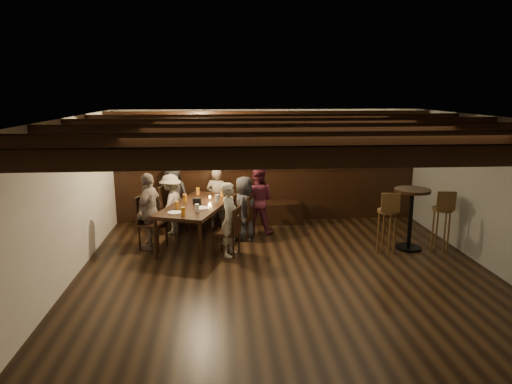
{
  "coord_description": "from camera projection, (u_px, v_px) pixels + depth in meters",
  "views": [
    {
      "loc": [
        -0.99,
        -6.19,
        2.79
      ],
      "look_at": [
        -0.41,
        1.3,
        1.11
      ],
      "focal_mm": 32.0,
      "sensor_mm": 36.0,
      "label": 1
    }
  ],
  "objects": [
    {
      "name": "person_right_far",
      "position": [
        230.0,
        219.0,
        7.76
      ],
      "size": [
        0.44,
        0.54,
        1.28
      ],
      "primitive_type": "imported",
      "rotation": [
        0.0,
        0.0,
        1.24
      ],
      "color": "gray",
      "rests_on": "floor"
    },
    {
      "name": "bar_stool_right",
      "position": [
        441.0,
        228.0,
        8.02
      ],
      "size": [
        0.36,
        0.38,
        1.12
      ],
      "rotation": [
        0.0,
        0.0,
        -0.19
      ],
      "color": "#3A2612",
      "rests_on": "floor"
    },
    {
      "name": "person_bench_right",
      "position": [
        258.0,
        200.0,
        9.0
      ],
      "size": [
        0.78,
        0.69,
        1.35
      ],
      "primitive_type": "imported",
      "rotation": [
        0.0,
        0.0,
        2.82
      ],
      "color": "#591E2E",
      "rests_on": "floor"
    },
    {
      "name": "plate_near",
      "position": [
        175.0,
        213.0,
        7.72
      ],
      "size": [
        0.24,
        0.24,
        0.01
      ],
      "primitive_type": "cylinder",
      "color": "white",
      "rests_on": "dining_table"
    },
    {
      "name": "pint_g",
      "position": [
        183.0,
        211.0,
        7.56
      ],
      "size": [
        0.07,
        0.07,
        0.14
      ],
      "primitive_type": "cylinder",
      "color": "#BF7219",
      "rests_on": "dining_table"
    },
    {
      "name": "chair_left_near",
      "position": [
        173.0,
        219.0,
        9.05
      ],
      "size": [
        0.56,
        0.56,
        0.96
      ],
      "rotation": [
        0.0,
        0.0,
        -1.9
      ],
      "color": "black",
      "rests_on": "floor"
    },
    {
      "name": "chair_right_near",
      "position": [
        243.0,
        226.0,
        8.71
      ],
      "size": [
        0.5,
        0.5,
        0.87
      ],
      "rotation": [
        0.0,
        0.0,
        1.24
      ],
      "color": "black",
      "rests_on": "floor"
    },
    {
      "name": "person_right_near",
      "position": [
        244.0,
        208.0,
        8.62
      ],
      "size": [
        0.56,
        0.69,
        1.22
      ],
      "primitive_type": "imported",
      "rotation": [
        0.0,
        0.0,
        1.24
      ],
      "color": "#2C2B2E",
      "rests_on": "floor"
    },
    {
      "name": "person_bench_centre",
      "position": [
        217.0,
        198.0,
        9.37
      ],
      "size": [
        0.53,
        0.43,
        1.25
      ],
      "primitive_type": "imported",
      "rotation": [
        0.0,
        0.0,
        2.82
      ],
      "color": "gray",
      "rests_on": "floor"
    },
    {
      "name": "high_top_table",
      "position": [
        411.0,
        210.0,
        8.06
      ],
      "size": [
        0.62,
        0.62,
        1.1
      ],
      "color": "black",
      "rests_on": "floor"
    },
    {
      "name": "pint_b",
      "position": [
        222.0,
        193.0,
        8.88
      ],
      "size": [
        0.07,
        0.07,
        0.14
      ],
      "primitive_type": "cylinder",
      "color": "#BF7219",
      "rests_on": "dining_table"
    },
    {
      "name": "dining_table",
      "position": [
        198.0,
        207.0,
        8.36
      ],
      "size": [
        1.51,
        2.21,
        0.76
      ],
      "rotation": [
        0.0,
        0.0,
        -0.33
      ],
      "color": "black",
      "rests_on": "floor"
    },
    {
      "name": "plate_far",
      "position": [
        201.0,
        208.0,
        8.02
      ],
      "size": [
        0.24,
        0.24,
        0.01
      ],
      "primitive_type": "cylinder",
      "color": "white",
      "rests_on": "dining_table"
    },
    {
      "name": "room",
      "position": [
        259.0,
        183.0,
        8.61
      ],
      "size": [
        7.0,
        7.0,
        7.0
      ],
      "color": "black",
      "rests_on": "ground"
    },
    {
      "name": "chair_left_far",
      "position": [
        152.0,
        232.0,
        8.19
      ],
      "size": [
        0.56,
        0.56,
        0.97
      ],
      "rotation": [
        0.0,
        0.0,
        -1.9
      ],
      "color": "black",
      "rests_on": "floor"
    },
    {
      "name": "pint_e",
      "position": [
        177.0,
        205.0,
        7.96
      ],
      "size": [
        0.07,
        0.07,
        0.14
      ],
      "primitive_type": "cylinder",
      "color": "#BF7219",
      "rests_on": "dining_table"
    },
    {
      "name": "person_bench_left",
      "position": [
        173.0,
        195.0,
        9.43
      ],
      "size": [
        0.76,
        0.61,
        1.34
      ],
      "primitive_type": "imported",
      "rotation": [
        0.0,
        0.0,
        2.82
      ],
      "color": "#28272A",
      "rests_on": "floor"
    },
    {
      "name": "person_left_far",
      "position": [
        149.0,
        211.0,
        8.11
      ],
      "size": [
        0.58,
        0.88,
        1.38
      ],
      "primitive_type": "imported",
      "rotation": [
        0.0,
        0.0,
        -1.9
      ],
      "color": "gray",
      "rests_on": "floor"
    },
    {
      "name": "pint_a",
      "position": [
        198.0,
        191.0,
        9.06
      ],
      "size": [
        0.07,
        0.07,
        0.14
      ],
      "primitive_type": "cylinder",
      "color": "#BF7219",
      "rests_on": "dining_table"
    },
    {
      "name": "pint_d",
      "position": [
        217.0,
        198.0,
        8.45
      ],
      "size": [
        0.07,
        0.07,
        0.14
      ],
      "primitive_type": "cylinder",
      "color": "silver",
      "rests_on": "dining_table"
    },
    {
      "name": "condiment_caddy",
      "position": [
        197.0,
        201.0,
        8.28
      ],
      "size": [
        0.15,
        0.1,
        0.12
      ],
      "primitive_type": "cube",
      "color": "black",
      "rests_on": "dining_table"
    },
    {
      "name": "pint_c",
      "position": [
        185.0,
        198.0,
        8.5
      ],
      "size": [
        0.07,
        0.07,
        0.14
      ],
      "primitive_type": "cylinder",
      "color": "#BF7219",
      "rests_on": "dining_table"
    },
    {
      "name": "candle",
      "position": [
        210.0,
        199.0,
        8.59
      ],
      "size": [
        0.05,
        0.05,
        0.05
      ],
      "primitive_type": "cylinder",
      "color": "beige",
      "rests_on": "dining_table"
    },
    {
      "name": "person_left_near",
      "position": [
        171.0,
        204.0,
        8.99
      ],
      "size": [
        0.67,
        0.87,
        1.19
      ],
      "primitive_type": "imported",
      "rotation": [
        0.0,
        0.0,
        -1.9
      ],
      "color": "gray",
      "rests_on": "floor"
    },
    {
      "name": "pint_f",
      "position": [
        197.0,
        208.0,
        7.76
      ],
      "size": [
        0.07,
        0.07,
        0.14
      ],
      "primitive_type": "cylinder",
      "color": "silver",
      "rests_on": "dining_table"
    },
    {
      "name": "bar_stool_left",
      "position": [
        387.0,
        231.0,
        7.89
      ],
      "size": [
        0.35,
        0.38,
        1.12
      ],
      "rotation": [
        0.0,
        0.0,
        -0.13
      ],
      "color": "#3A2612",
      "rests_on": "floor"
    },
    {
      "name": "chair_right_far",
      "position": [
        228.0,
        240.0,
        7.85
      ],
      "size": [
        0.49,
        0.49,
        0.85
      ],
      "rotation": [
        0.0,
        0.0,
        1.24
      ],
      "color": "black",
      "rests_on": "floor"
    }
  ]
}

